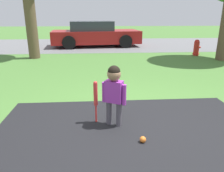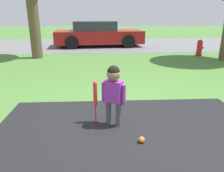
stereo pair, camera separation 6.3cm
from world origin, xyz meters
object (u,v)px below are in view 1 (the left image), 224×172
fire_hydrant (196,48)px  child (114,88)px  sports_ball (143,139)px  baseball_bat (96,96)px  parked_car (95,34)px

fire_hydrant → child: bearing=-124.0°
child → sports_ball: child is taller
child → sports_ball: bearing=-29.2°
baseball_bat → sports_ball: (0.62, -0.63, -0.40)m
child → baseball_bat: bearing=-175.9°
baseball_bat → fire_hydrant: size_ratio=1.04×
baseball_bat → fire_hydrant: 7.03m
fire_hydrant → sports_ball: bearing=-119.4°
baseball_bat → sports_ball: bearing=-45.6°
sports_ball → parked_car: bearing=93.9°
baseball_bat → sports_ball: size_ratio=7.88×
child → sports_ball: (0.35, -0.52, -0.57)m
baseball_bat → fire_hydrant: bearing=53.6°
baseball_bat → fire_hydrant: (4.17, 5.66, -0.12)m
child → parked_car: size_ratio=0.20×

